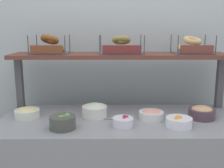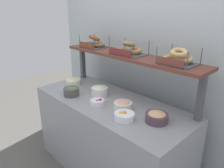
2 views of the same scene
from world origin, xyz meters
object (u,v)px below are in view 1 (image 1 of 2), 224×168
bowl_lox_spread (151,114)px  bowl_fruit_salad (179,122)px  bowl_beet_salad (123,122)px  bagel_basket_sesame (192,47)px  serving_spoon_near_plate (106,118)px  bagel_basket_cinnamon_raisin (50,47)px  bowl_egg_salad (27,113)px  bowl_scallion_spread (95,110)px  bowl_hummus (202,112)px  bagel_basket_everything (121,48)px  bowl_veggie_mix (63,122)px

bowl_lox_spread → bowl_fruit_salad: 0.21m
bowl_beet_salad → bagel_basket_sesame: bearing=38.0°
bowl_lox_spread → serving_spoon_near_plate: bearing=-179.8°
bowl_lox_spread → bowl_beet_salad: bearing=-145.6°
bagel_basket_cinnamon_raisin → bowl_egg_salad: bearing=-118.6°
bowl_beet_salad → serving_spoon_near_plate: 0.18m
bowl_scallion_spread → bowl_fruit_salad: 0.59m
bowl_hummus → bowl_beet_salad: (-0.56, -0.16, -0.01)m
bowl_egg_salad → bagel_basket_everything: 0.84m
bowl_lox_spread → bagel_basket_cinnamon_raisin: (-0.74, 0.28, 0.44)m
bowl_hummus → bagel_basket_cinnamon_raisin: size_ratio=0.68×
bowl_hummus → bagel_basket_sesame: bagel_basket_sesame is taller
bowl_veggie_mix → bagel_basket_everything: (0.38, 0.45, 0.43)m
bowl_hummus → bowl_lox_spread: size_ratio=1.10×
bowl_veggie_mix → serving_spoon_near_plate: (0.27, 0.17, -0.04)m
bagel_basket_everything → bowl_lox_spread: bearing=-53.7°
bowl_scallion_spread → bowl_lox_spread: 0.40m
bowl_hummus → bowl_veggie_mix: 0.96m
bowl_scallion_spread → bagel_basket_sesame: (0.74, 0.23, 0.43)m
bowl_lox_spread → bowl_scallion_spread: bearing=172.4°
bowl_hummus → bowl_fruit_salad: size_ratio=1.11×
bowl_fruit_salad → bowl_lox_spread: bearing=135.9°
bagel_basket_everything → bagel_basket_cinnamon_raisin: bearing=179.7°
bowl_egg_salad → bowl_fruit_salad: bowl_fruit_salad is taller
bowl_veggie_mix → bowl_fruit_salad: size_ratio=0.99×
bowl_hummus → bowl_beet_salad: bearing=-164.4°
bowl_lox_spread → bagel_basket_cinnamon_raisin: bearing=159.6°
bowl_beet_salad → bagel_basket_sesame: 0.82m
bowl_fruit_salad → bagel_basket_cinnamon_raisin: bagel_basket_cinnamon_raisin is taller
serving_spoon_near_plate → bagel_basket_cinnamon_raisin: (-0.43, 0.28, 0.47)m
bowl_egg_salad → bowl_veggie_mix: bearing=-36.5°
bagel_basket_sesame → bowl_scallion_spread: bearing=-162.4°
bowl_veggie_mix → bowl_beet_salad: bearing=5.3°
bowl_egg_salad → bowl_beet_salad: size_ratio=1.30×
bowl_veggie_mix → bagel_basket_cinnamon_raisin: size_ratio=0.60×
bagel_basket_cinnamon_raisin → bagel_basket_sesame: bagel_basket_cinnamon_raisin is taller
bowl_lox_spread → bagel_basket_sesame: 0.63m
bowl_egg_salad → bowl_hummus: bowl_hummus is taller
bowl_egg_salad → bowl_beet_salad: (0.67, -0.18, -0.00)m
serving_spoon_near_plate → bagel_basket_sesame: (0.65, 0.29, 0.47)m
bagel_basket_sesame → bowl_veggie_mix: bearing=-153.6°
bowl_hummus → bowl_beet_salad: bowl_hummus is taller
bowl_hummus → bagel_basket_everything: 0.75m
bowl_hummus → bowl_lox_spread: bowl_hummus is taller
bowl_hummus → bowl_beet_salad: 0.58m
serving_spoon_near_plate → bagel_basket_sesame: 0.86m
bowl_lox_spread → bagel_basket_cinnamon_raisin: bagel_basket_cinnamon_raisin is taller
bowl_lox_spread → bagel_basket_everything: size_ratio=0.51×
bowl_scallion_spread → bowl_veggie_mix: size_ratio=1.08×
bowl_hummus → bowl_lox_spread: bearing=-177.1°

